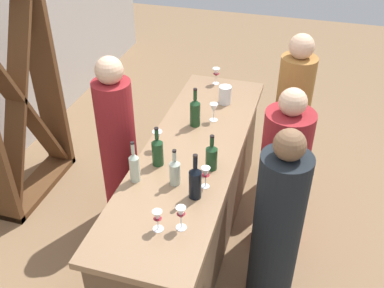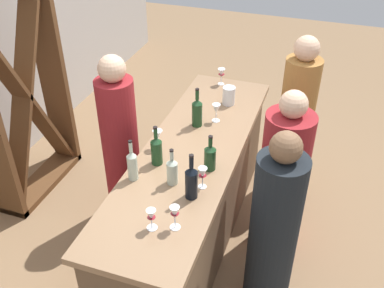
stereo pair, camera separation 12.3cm
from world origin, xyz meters
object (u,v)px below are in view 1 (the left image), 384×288
at_px(wine_glass_near_center, 181,214).
at_px(wine_glass_far_center, 216,73).
at_px(person_left_guest, 282,179).
at_px(person_server_behind, 118,148).
at_px(water_pitcher, 225,95).
at_px(person_center_guest, 277,229).
at_px(person_right_guest, 291,120).
at_px(wine_glass_far_left, 158,217).
at_px(wine_glass_far_right, 157,136).
at_px(wine_bottle_leftmost_near_black, 195,181).
at_px(wine_bottle_second_right_olive_green, 158,151).
at_px(wine_glass_near_right, 214,109).
at_px(wine_bottle_far_right_olive_green, 195,112).
at_px(wine_rack, 16,100).
at_px(wine_bottle_rightmost_olive_green, 211,156).
at_px(wine_bottle_center_clear_pale, 174,171).
at_px(wine_bottle_second_left_clear_pale, 134,166).
at_px(wine_glass_near_left, 206,174).

height_order(wine_glass_near_center, wine_glass_far_center, wine_glass_near_center).
bearing_deg(person_left_guest, person_server_behind, -3.54).
bearing_deg(water_pitcher, person_center_guest, -151.03).
bearing_deg(person_center_guest, person_right_guest, -82.51).
distance_m(wine_glass_far_left, wine_glass_far_right, 0.84).
bearing_deg(wine_glass_far_left, person_left_guest, -32.10).
bearing_deg(wine_bottle_leftmost_near_black, person_right_guest, -18.21).
xyz_separation_m(wine_bottle_second_right_olive_green, person_center_guest, (-0.14, -0.89, -0.38)).
bearing_deg(wine_bottle_leftmost_near_black, wine_glass_near_right, 6.72).
xyz_separation_m(wine_glass_far_left, person_left_guest, (1.02, -0.64, -0.37)).
bearing_deg(person_right_guest, person_left_guest, 105.86).
distance_m(wine_bottle_far_right_olive_green, person_right_guest, 1.04).
bearing_deg(wine_glass_far_right, wine_rack, 78.99).
bearing_deg(wine_glass_near_center, wine_bottle_rightmost_olive_green, -2.67).
relative_size(wine_bottle_rightmost_olive_green, wine_glass_far_left, 1.92).
xyz_separation_m(wine_bottle_far_right_olive_green, person_center_guest, (-0.72, -0.78, -0.38)).
xyz_separation_m(person_left_guest, person_center_guest, (-0.56, -0.03, 0.02)).
distance_m(wine_glass_far_center, person_center_guest, 1.72).
bearing_deg(person_server_behind, wine_glass_near_right, 7.63).
bearing_deg(wine_glass_near_right, wine_glass_far_center, 12.04).
height_order(wine_bottle_center_clear_pale, wine_glass_far_left, wine_bottle_center_clear_pale).
relative_size(wine_bottle_second_right_olive_green, person_server_behind, 0.20).
bearing_deg(wine_glass_far_right, wine_glass_near_right, -31.18).
distance_m(wine_bottle_leftmost_near_black, wine_bottle_second_left_clear_pale, 0.44).
bearing_deg(wine_glass_far_right, wine_bottle_rightmost_olive_green, -105.87).
height_order(wine_glass_far_left, person_center_guest, person_center_guest).
bearing_deg(person_server_behind, wine_bottle_second_left_clear_pale, -69.95).
height_order(wine_rack, wine_bottle_second_left_clear_pale, wine_rack).
xyz_separation_m(wine_rack, wine_bottle_leftmost_near_black, (-0.72, -1.82, 0.08)).
bearing_deg(wine_rack, person_left_guest, -90.97).
xyz_separation_m(wine_bottle_rightmost_olive_green, water_pitcher, (0.94, 0.11, -0.02)).
height_order(wine_rack, wine_bottle_center_clear_pale, wine_rack).
bearing_deg(wine_bottle_leftmost_near_black, wine_rack, 68.38).
relative_size(person_left_guest, person_server_behind, 0.95).
bearing_deg(person_right_guest, wine_bottle_second_right_olive_green, 70.14).
xyz_separation_m(wine_bottle_second_left_clear_pale, wine_glass_near_right, (0.90, -0.32, -0.01)).
height_order(wine_glass_near_right, person_server_behind, person_server_behind).
bearing_deg(wine_glass_far_center, wine_glass_far_left, -176.49).
height_order(wine_bottle_far_right_olive_green, person_right_guest, person_right_guest).
height_order(person_left_guest, person_center_guest, person_center_guest).
relative_size(wine_glass_near_center, wine_glass_near_right, 1.07).
relative_size(wine_glass_near_right, person_left_guest, 0.11).
bearing_deg(wine_glass_far_center, wine_bottle_second_right_olive_green, 175.79).
relative_size(wine_bottle_second_right_olive_green, person_right_guest, 0.20).
relative_size(wine_glass_far_right, person_center_guest, 0.10).
relative_size(wine_glass_far_left, person_right_guest, 0.09).
relative_size(wine_bottle_second_right_olive_green, wine_glass_far_center, 1.95).
distance_m(wine_bottle_center_clear_pale, wine_glass_far_left, 0.44).
distance_m(wine_glass_near_left, wine_glass_near_right, 0.85).
height_order(wine_glass_near_right, wine_glass_far_center, wine_glass_far_center).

